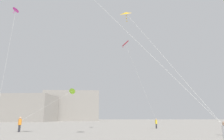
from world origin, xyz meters
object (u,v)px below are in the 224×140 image
at_px(kite_amber_diamond, 127,14).
at_px(building_left_hall, 21,108).
at_px(kite_magenta_diamond, 17,12).
at_px(person_in_yellow, 157,123).
at_px(kite_crimson_delta, 126,45).
at_px(person_in_orange, 21,124).
at_px(kite_lime_diamond, 73,91).
at_px(building_centre_hall, 74,106).

xyz_separation_m(kite_amber_diamond, building_left_hall, (-38.42, 65.42, -6.00)).
relative_size(kite_amber_diamond, kite_magenta_diamond, 0.75).
height_order(person_in_yellow, kite_crimson_delta, kite_crimson_delta).
bearing_deg(kite_amber_diamond, person_in_orange, 144.66).
distance_m(person_in_yellow, kite_magenta_diamond, 26.18).
height_order(person_in_yellow, kite_lime_diamond, kite_lime_diamond).
xyz_separation_m(kite_crimson_delta, kite_lime_diamond, (-9.16, 7.75, -5.92)).
height_order(person_in_orange, building_centre_hall, building_centre_hall).
distance_m(kite_magenta_diamond, kite_lime_diamond, 16.20).
bearing_deg(person_in_yellow, kite_amber_diamond, -167.16).
bearing_deg(kite_crimson_delta, person_in_orange, -172.68).
relative_size(person_in_orange, kite_crimson_delta, 0.16).
xyz_separation_m(person_in_yellow, kite_crimson_delta, (-5.24, -5.97, 11.36)).
relative_size(person_in_yellow, kite_crimson_delta, 0.14).
bearing_deg(kite_crimson_delta, building_left_hall, 125.68).
relative_size(person_in_orange, building_left_hall, 0.07).
xyz_separation_m(kite_amber_diamond, kite_magenta_diamond, (-13.32, 5.65, 3.35)).
relative_size(person_in_yellow, building_left_hall, 0.06).
distance_m(kite_amber_diamond, building_centre_hall, 84.66).
distance_m(kite_amber_diamond, building_left_hall, 76.10).
relative_size(kite_lime_diamond, building_centre_hall, 0.38).
distance_m(kite_lime_diamond, building_left_hall, 55.49).
bearing_deg(person_in_orange, person_in_yellow, 9.92).
bearing_deg(building_left_hall, kite_lime_diamond, -57.34).
relative_size(kite_lime_diamond, building_left_hall, 0.37).
bearing_deg(building_left_hall, kite_crimson_delta, -54.32).
xyz_separation_m(kite_amber_diamond, kite_crimson_delta, (0.68, 10.96, 1.00)).
bearing_deg(kite_lime_diamond, building_centre_hall, 100.68).
relative_size(kite_magenta_diamond, building_left_hall, 0.51).
bearing_deg(kite_crimson_delta, kite_amber_diamond, -93.56).
bearing_deg(kite_crimson_delta, person_in_yellow, 48.74).
bearing_deg(person_in_yellow, building_centre_hall, 54.13).
xyz_separation_m(kite_amber_diamond, kite_lime_diamond, (-8.48, 18.71, -4.92)).
xyz_separation_m(person_in_orange, building_left_hall, (-25.44, 56.22, 4.20)).
height_order(kite_magenta_diamond, building_centre_hall, kite_magenta_diamond).
bearing_deg(kite_magenta_diamond, kite_crimson_delta, 20.75).
distance_m(kite_crimson_delta, building_left_hall, 67.41).
height_order(person_in_orange, kite_crimson_delta, kite_crimson_delta).
relative_size(person_in_orange, kite_amber_diamond, 0.18).
relative_size(person_in_yellow, person_in_orange, 0.84).
distance_m(person_in_orange, kite_lime_diamond, 11.77).
bearing_deg(kite_amber_diamond, building_centre_hall, 103.98).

